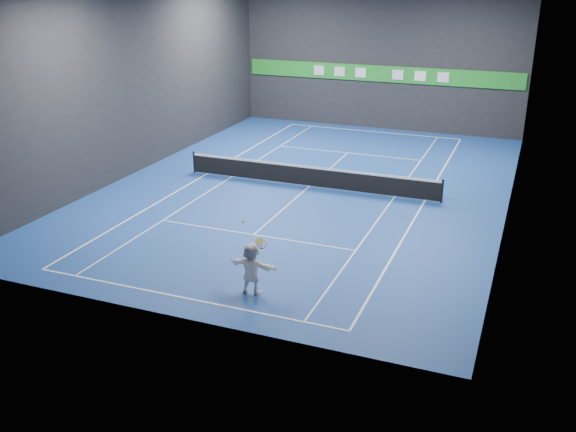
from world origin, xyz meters
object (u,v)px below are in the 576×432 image
at_px(tennis_racket, 261,245).
at_px(player, 251,268).
at_px(tennis_ball, 243,222).
at_px(tennis_net, 309,176).

bearing_deg(tennis_racket, player, -171.98).
relative_size(player, tennis_ball, 25.01).
bearing_deg(tennis_ball, tennis_racket, 6.84).
distance_m(tennis_ball, tennis_racket, 0.91).
xyz_separation_m(player, tennis_ball, (-0.22, -0.02, 1.55)).
height_order(tennis_ball, tennis_racket, tennis_ball).
bearing_deg(player, tennis_ball, 6.54).
bearing_deg(player, tennis_racket, -170.46).
relative_size(tennis_ball, tennis_racket, 0.12).
distance_m(player, tennis_net, 10.98).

